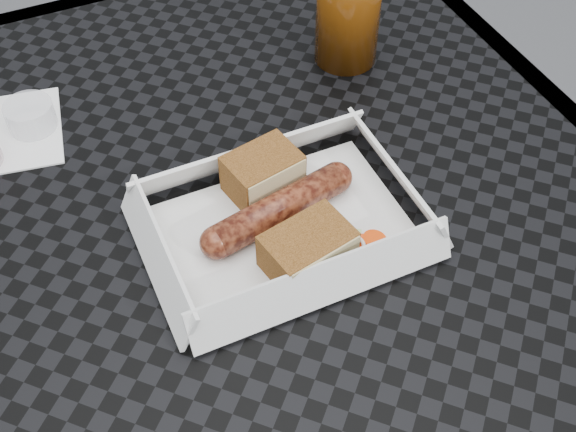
% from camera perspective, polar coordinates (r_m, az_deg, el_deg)
% --- Properties ---
extents(patio_table, '(0.80, 0.80, 0.74)m').
position_cam_1_polar(patio_table, '(0.75, -5.01, -2.59)').
color(patio_table, black).
rests_on(patio_table, ground).
extents(food_tray, '(0.22, 0.15, 0.00)m').
position_cam_1_polar(food_tray, '(0.66, -0.36, -0.98)').
color(food_tray, white).
rests_on(food_tray, patio_table).
extents(bratwurst, '(0.16, 0.06, 0.03)m').
position_cam_1_polar(bratwurst, '(0.65, -0.74, 0.56)').
color(bratwurst, brown).
rests_on(bratwurst, food_tray).
extents(bread_near, '(0.07, 0.06, 0.04)m').
position_cam_1_polar(bread_near, '(0.68, -2.01, 3.41)').
color(bread_near, brown).
rests_on(bread_near, food_tray).
extents(bread_far, '(0.08, 0.06, 0.04)m').
position_cam_1_polar(bread_far, '(0.62, 1.56, -2.64)').
color(bread_far, brown).
rests_on(bread_far, food_tray).
extents(veg_garnish, '(0.03, 0.03, 0.00)m').
position_cam_1_polar(veg_garnish, '(0.65, 5.38, -1.86)').
color(veg_garnish, '#FC460A').
rests_on(veg_garnish, food_tray).
extents(napkin, '(0.14, 0.14, 0.00)m').
position_cam_1_polar(napkin, '(0.81, -21.67, 6.08)').
color(napkin, white).
rests_on(napkin, patio_table).
extents(condiment_cup_empty, '(0.05, 0.05, 0.03)m').
position_cam_1_polar(condiment_cup_empty, '(0.79, -19.67, 7.42)').
color(condiment_cup_empty, silver).
rests_on(condiment_cup_empty, patio_table).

